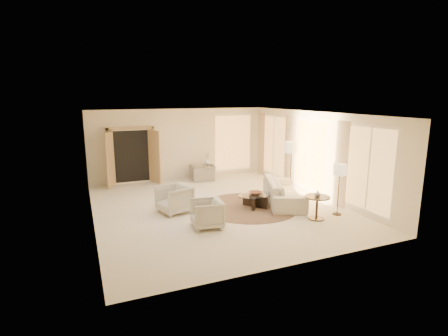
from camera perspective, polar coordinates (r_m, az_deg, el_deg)
name	(u,v)px	position (r m, az deg, el deg)	size (l,w,h in m)	color
room	(217,162)	(10.26, -1.20, 1.03)	(7.04, 8.04, 2.83)	white
windows_right	(312,155)	(12.03, 14.11, 2.04)	(0.10, 6.40, 2.40)	#FFBC66
window_back_corner	(233,143)	(14.74, 1.50, 4.14)	(1.70, 0.10, 2.40)	#FFBC66
curtains_right	(295,153)	(12.73, 11.51, 2.46)	(0.06, 5.20, 2.60)	#BEA98B
french_doors	(132,156)	(13.51, -14.77, 1.83)	(1.95, 0.66, 2.16)	tan
area_rug	(248,207)	(10.66, 4.01, -6.31)	(2.98, 2.98, 0.01)	#3F2A1E
sofa	(284,191)	(11.10, 9.69, -3.77)	(2.52, 0.99, 0.74)	beige
armchair_left	(174,198)	(10.12, -8.14, -4.85)	(0.84, 0.79, 0.87)	beige
armchair_right	(207,212)	(8.97, -2.82, -7.23)	(0.76, 0.71, 0.78)	beige
accent_chair	(203,170)	(13.83, -3.52, -0.39)	(0.91, 0.59, 0.80)	gray
coffee_table	(255,199)	(10.56, 5.11, -5.11)	(1.09, 1.09, 0.40)	black
end_table	(317,204)	(9.82, 14.94, -5.63)	(0.68, 0.68, 0.64)	black
side_table	(208,171)	(13.91, -2.67, -0.47)	(0.51, 0.51, 0.60)	#2C2518
floor_lamp_near	(292,150)	(11.98, 10.99, 2.96)	(0.43, 0.43, 1.78)	#2C2518
floor_lamp_far	(340,172)	(10.16, 18.38, -0.60)	(0.35, 0.35, 1.45)	#2C2518
bowl	(255,193)	(10.50, 5.13, -4.09)	(0.37, 0.37, 0.09)	brown
end_vase	(318,194)	(9.74, 15.03, -4.05)	(0.16, 0.16, 0.17)	white
side_vase	(208,162)	(13.84, -2.68, 1.00)	(0.25, 0.25, 0.26)	white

